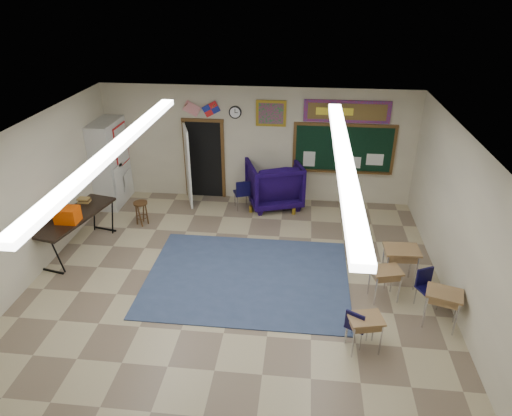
# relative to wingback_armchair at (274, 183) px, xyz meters

# --- Properties ---
(floor) EXTENTS (9.00, 9.00, 0.00)m
(floor) POSITION_rel_wingback_armchair_xyz_m (-0.48, -4.15, -0.60)
(floor) COLOR tan
(floor) RESTS_ON ground
(back_wall) EXTENTS (8.00, 0.04, 3.00)m
(back_wall) POSITION_rel_wingback_armchair_xyz_m (-0.48, 0.35, 0.90)
(back_wall) COLOR beige
(back_wall) RESTS_ON floor
(left_wall) EXTENTS (0.04, 9.00, 3.00)m
(left_wall) POSITION_rel_wingback_armchair_xyz_m (-4.48, -4.15, 0.90)
(left_wall) COLOR beige
(left_wall) RESTS_ON floor
(right_wall) EXTENTS (0.04, 9.00, 3.00)m
(right_wall) POSITION_rel_wingback_armchair_xyz_m (3.52, -4.15, 0.90)
(right_wall) COLOR beige
(right_wall) RESTS_ON floor
(ceiling) EXTENTS (8.00, 9.00, 0.04)m
(ceiling) POSITION_rel_wingback_armchair_xyz_m (-0.48, -4.15, 2.40)
(ceiling) COLOR silver
(ceiling) RESTS_ON back_wall
(area_rug) EXTENTS (4.00, 3.00, 0.02)m
(area_rug) POSITION_rel_wingback_armchair_xyz_m (-0.28, -3.35, -0.59)
(area_rug) COLOR #364467
(area_rug) RESTS_ON floor
(fluorescent_strips) EXTENTS (3.86, 6.00, 0.10)m
(fluorescent_strips) POSITION_rel_wingback_armchair_xyz_m (-0.48, -4.15, 2.34)
(fluorescent_strips) COLOR white
(fluorescent_strips) RESTS_ON ceiling
(doorway) EXTENTS (1.10, 0.89, 2.16)m
(doorway) POSITION_rel_wingback_armchair_xyz_m (-1.98, 0.20, 0.45)
(doorway) COLOR black
(doorway) RESTS_ON back_wall
(chalkboard) EXTENTS (2.55, 0.14, 1.30)m
(chalkboard) POSITION_rel_wingback_armchair_xyz_m (1.72, 0.31, 0.86)
(chalkboard) COLOR #533517
(chalkboard) RESTS_ON back_wall
(bulletin_board) EXTENTS (2.10, 0.05, 0.55)m
(bulletin_board) POSITION_rel_wingback_armchair_xyz_m (1.72, 0.32, 1.85)
(bulletin_board) COLOR red
(bulletin_board) RESTS_ON back_wall
(framed_art_print) EXTENTS (0.75, 0.05, 0.65)m
(framed_art_print) POSITION_rel_wingback_armchair_xyz_m (-0.13, 0.32, 1.75)
(framed_art_print) COLOR olive
(framed_art_print) RESTS_ON back_wall
(wall_clock) EXTENTS (0.32, 0.05, 0.32)m
(wall_clock) POSITION_rel_wingback_armchair_xyz_m (-1.03, 0.32, 1.75)
(wall_clock) COLOR black
(wall_clock) RESTS_ON back_wall
(wall_flags) EXTENTS (1.16, 0.06, 0.70)m
(wall_flags) POSITION_rel_wingback_armchair_xyz_m (-1.88, 0.29, 1.88)
(wall_flags) COLOR red
(wall_flags) RESTS_ON back_wall
(storage_cabinet) EXTENTS (0.59, 1.25, 2.20)m
(storage_cabinet) POSITION_rel_wingback_armchair_xyz_m (-4.19, -0.30, 0.49)
(storage_cabinet) COLOR beige
(storage_cabinet) RESTS_ON floor
(wingback_armchair) EXTENTS (1.65, 1.67, 1.21)m
(wingback_armchair) POSITION_rel_wingback_armchair_xyz_m (0.00, 0.00, 0.00)
(wingback_armchair) COLOR #100532
(wingback_armchair) RESTS_ON floor
(student_chair_reading) EXTENTS (0.52, 0.52, 0.81)m
(student_chair_reading) POSITION_rel_wingback_armchair_xyz_m (-0.80, -0.30, -0.20)
(student_chair_reading) COLOR black
(student_chair_reading) RESTS_ON floor
(student_chair_desk_a) EXTENTS (0.48, 0.48, 0.70)m
(student_chair_desk_a) POSITION_rel_wingback_armchair_xyz_m (1.72, -4.94, -0.25)
(student_chair_desk_a) COLOR black
(student_chair_desk_a) RESTS_ON floor
(student_chair_desk_b) EXTENTS (0.50, 0.50, 0.74)m
(student_chair_desk_b) POSITION_rel_wingback_armchair_xyz_m (3.06, -3.89, -0.23)
(student_chair_desk_b) COLOR black
(student_chair_desk_b) RESTS_ON floor
(student_desk_front_left) EXTENTS (0.62, 0.53, 0.65)m
(student_desk_front_left) POSITION_rel_wingback_armchair_xyz_m (2.32, -3.73, -0.24)
(student_desk_front_left) COLOR olive
(student_desk_front_left) RESTS_ON floor
(student_desk_front_right) EXTENTS (0.67, 0.52, 0.79)m
(student_desk_front_right) POSITION_rel_wingback_armchair_xyz_m (2.66, -3.20, -0.16)
(student_desk_front_right) COLOR olive
(student_desk_front_right) RESTS_ON floor
(student_desk_back_left) EXTENTS (0.61, 0.51, 0.64)m
(student_desk_back_left) POSITION_rel_wingback_armchair_xyz_m (1.81, -5.08, -0.25)
(student_desk_back_left) COLOR olive
(student_desk_back_left) RESTS_ON floor
(student_desk_back_right) EXTENTS (0.68, 0.59, 0.70)m
(student_desk_back_right) POSITION_rel_wingback_armchair_xyz_m (3.17, -4.37, -0.21)
(student_desk_back_right) COLOR olive
(student_desk_back_right) RESTS_ON floor
(folding_table) EXTENTS (1.11, 2.16, 1.17)m
(folding_table) POSITION_rel_wingback_armchair_xyz_m (-4.07, -2.70, -0.14)
(folding_table) COLOR black
(folding_table) RESTS_ON floor
(wooden_stool) EXTENTS (0.33, 0.33, 0.59)m
(wooden_stool) POSITION_rel_wingback_armchair_xyz_m (-3.08, -1.43, -0.30)
(wooden_stool) COLOR #4C2C16
(wooden_stool) RESTS_ON floor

